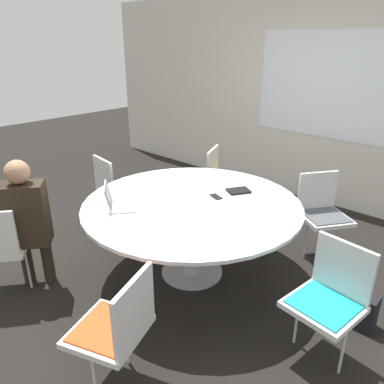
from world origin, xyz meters
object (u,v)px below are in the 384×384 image
Objects in this scene: person_0 at (26,216)px; laptop at (117,202)px; handbag at (352,305)px; spiral_notebook at (238,191)px; cell_phone at (216,197)px; chair_5 at (115,185)px; chair_2 at (330,294)px; chair_1 at (117,324)px; chair_3 at (322,209)px; chair_4 at (222,177)px.

person_0 is 0.76m from laptop.
handbag is at bearing -115.35° from laptop.
spiral_notebook is 1.37m from handbag.
person_0 is at bearing -123.39° from spiral_notebook.
laptop is at bearing -1.14° from person_0.
chair_5 is at bearing -175.98° from cell_phone.
chair_2 is 0.71× the size of person_0.
person_0 is at bearing -125.86° from cell_phone.
person_0 reaches higher than chair_5.
chair_1 is 1.00× the size of chair_2.
chair_5 is 2.38× the size of handbag.
spiral_notebook is at bearing 21.54° from chair_5.
chair_1 is 0.71× the size of person_0.
chair_2 is 1.00× the size of chair_3.
chair_2 reaches higher than handbag.
chair_5 is at bearing -58.27° from chair_4.
chair_3 is 1.00× the size of chair_4.
spiral_notebook is at bearing 22.55° from chair_4.
person_0 is (-0.28, -2.32, 0.19)m from chair_4.
chair_1 is at bearing -117.52° from handbag.
chair_5 is (-1.89, 1.39, 0.00)m from chair_1.
chair_2 is 2.46m from person_0.
chair_3 is 2.21× the size of laptop.
cell_phone is 1.44m from handbag.
chair_5 is 1.18m from laptop.
laptop reaches higher than spiral_notebook.
person_0 is 1.66m from cell_phone.
handbag is at bearing 5.94° from cell_phone.
chair_2 is 3.33× the size of spiral_notebook.
chair_2 is at bearing 3.48° from chair_5.
laptop is at bearing 31.83° from chair_1.
person_0 is at bearing -0.61° from chair_3.
chair_5 is (-2.07, -1.02, 0.00)m from chair_3.
person_0 is (-1.43, 0.14, 0.19)m from chair_1.
chair_5 reaches higher than handbag.
person_0 is at bearing -146.94° from handbag.
chair_4 is at bearing 63.97° from chair_5.
handbag is (2.73, 0.24, -0.37)m from chair_5.
chair_3 is at bearing 34.72° from chair_5.
laptop is at bearing -153.55° from handbag.
chair_2 is 1.00× the size of chair_4.
chair_2 is at bearing -128.67° from laptop.
chair_3 is 5.50× the size of cell_phone.
spiral_notebook is at bearing -5.18° from chair_3.
chair_5 is at bearing -29.01° from chair_3.
chair_4 is 2.19m from handbag.
chair_3 is at bearing 130.25° from handbag.
chair_2 is at bearing 61.62° from chair_3.
chair_1 is 1.45m from person_0.
chair_1 is at bearing 30.49° from chair_3.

